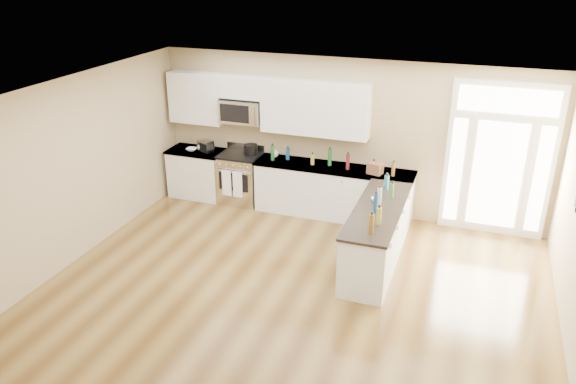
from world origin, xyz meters
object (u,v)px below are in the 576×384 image
at_px(kitchen_range, 240,178).
at_px(stockpot, 251,149).
at_px(toaster_oven, 206,146).
at_px(peninsula_cabinet, 376,238).

relative_size(kitchen_range, stockpot, 4.22).
bearing_deg(kitchen_range, toaster_oven, -177.69).
bearing_deg(kitchen_range, peninsula_cabinet, -26.53).
height_order(kitchen_range, stockpot, stockpot).
bearing_deg(peninsula_cabinet, stockpot, 150.13).
xyz_separation_m(stockpot, toaster_oven, (-0.86, -0.14, 0.00)).
xyz_separation_m(kitchen_range, toaster_oven, (-0.68, -0.03, 0.57)).
bearing_deg(toaster_oven, stockpot, 34.09).
height_order(peninsula_cabinet, stockpot, stockpot).
distance_m(peninsula_cabinet, kitchen_range, 3.24).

